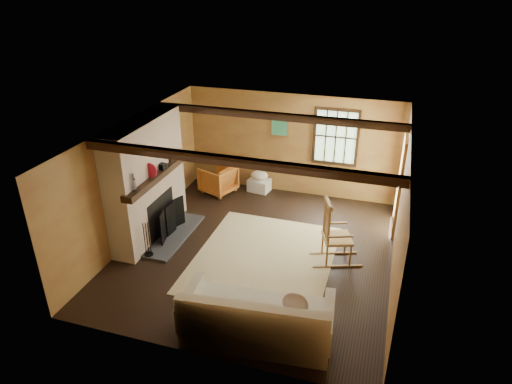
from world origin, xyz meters
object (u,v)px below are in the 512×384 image
at_px(rocking_chair, 335,236).
at_px(laundry_basket, 259,185).
at_px(fireplace, 148,184).
at_px(armchair, 218,179).
at_px(sofa, 257,321).

relative_size(rocking_chair, laundry_basket, 2.51).
relative_size(fireplace, armchair, 3.25).
relative_size(sofa, laundry_basket, 4.50).
bearing_deg(fireplace, armchair, 75.47).
xyz_separation_m(rocking_chair, laundry_basket, (-2.18, 2.43, -0.38)).
bearing_deg(fireplace, laundry_basket, 59.62).
bearing_deg(armchair, laundry_basket, 131.29).
height_order(rocking_chair, sofa, rocking_chair).
bearing_deg(laundry_basket, fireplace, -120.38).
height_order(laundry_basket, armchair, armchair).
distance_m(fireplace, sofa, 3.73).
distance_m(laundry_basket, armchair, 1.01).
bearing_deg(rocking_chair, sofa, 141.64).
distance_m(fireplace, rocking_chair, 3.72).
xyz_separation_m(laundry_basket, armchair, (-0.93, -0.36, 0.19)).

